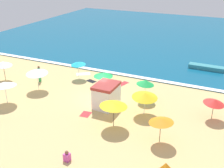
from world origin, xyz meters
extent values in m
plane|color=#D8B775|center=(0.00, 0.00, 0.00)|extent=(60.00, 60.00, 0.00)
cube|color=#0F567A|center=(0.00, 28.00, 0.05)|extent=(60.00, 44.00, 0.10)
cube|color=white|center=(0.00, 6.30, 0.10)|extent=(57.00, 0.70, 0.01)
cube|color=white|center=(1.57, -1.61, 1.02)|extent=(2.00, 2.48, 2.04)
cube|color=#A5332D|center=(1.57, -1.61, 2.17)|extent=(1.95, 2.52, 0.26)
cylinder|color=silver|center=(4.40, 1.16, 1.05)|extent=(0.05, 0.05, 2.09)
cone|color=green|center=(4.40, 1.16, 1.91)|extent=(2.24, 2.23, 0.59)
cylinder|color=#4C3823|center=(-11.77, -0.72, 1.10)|extent=(0.05, 0.05, 2.19)
cone|color=white|center=(-11.77, -0.72, 2.01)|extent=(2.04, 2.00, 0.65)
cylinder|color=#4C3823|center=(10.79, 0.25, 0.91)|extent=(0.05, 0.05, 1.81)
cone|color=red|center=(10.79, 0.25, 1.66)|extent=(2.23, 2.21, 0.55)
cylinder|color=#4C3823|center=(3.57, -4.40, 1.08)|extent=(0.05, 0.05, 2.15)
cone|color=yellow|center=(3.57, -4.40, 2.04)|extent=(3.17, 3.17, 0.44)
cylinder|color=silver|center=(-4.33, 3.22, 0.97)|extent=(0.05, 0.05, 1.94)
cone|color=#19B7C6|center=(-4.33, 3.22, 1.84)|extent=(1.98, 1.99, 0.42)
cylinder|color=silver|center=(-6.59, -1.25, 1.06)|extent=(0.05, 0.05, 2.11)
cone|color=white|center=(-6.59, -1.25, 2.00)|extent=(2.72, 2.73, 0.50)
cylinder|color=silver|center=(5.21, -1.43, 1.04)|extent=(0.05, 0.05, 2.07)
cone|color=yellow|center=(5.21, -1.43, 1.88)|extent=(3.20, 3.20, 0.67)
cylinder|color=silver|center=(-7.42, -4.95, 1.07)|extent=(0.05, 0.05, 2.14)
cone|color=white|center=(-7.42, -4.95, 2.00)|extent=(3.13, 3.13, 0.61)
cylinder|color=silver|center=(-0.26, 1.45, 0.98)|extent=(0.05, 0.05, 1.95)
cone|color=green|center=(-0.26, 1.45, 1.81)|extent=(2.16, 2.15, 0.38)
cylinder|color=#4C3823|center=(7.61, -4.90, 1.00)|extent=(0.05, 0.05, 1.99)
cone|color=orange|center=(7.61, -4.90, 1.87)|extent=(2.11, 2.09, 0.51)
cylinder|color=green|center=(-7.88, 0.59, 0.81)|extent=(0.36, 0.36, 1.61)
sphere|color=brown|center=(-7.88, 0.59, 1.73)|extent=(0.25, 0.25, 0.25)
cube|color=#D84CA5|center=(2.50, -9.66, 0.28)|extent=(0.45, 0.45, 0.57)
sphere|color=brown|center=(2.50, -9.66, 0.68)|extent=(0.26, 0.26, 0.26)
cube|color=black|center=(-2.62, 3.08, 0.01)|extent=(1.25, 0.95, 0.01)
cube|color=red|center=(0.52, -3.69, 0.01)|extent=(0.93, 1.11, 0.01)
cube|color=red|center=(0.92, 3.90, 0.01)|extent=(1.08, 1.61, 0.01)
cube|color=white|center=(-4.56, 4.62, 0.01)|extent=(1.88, 1.64, 0.01)
cube|color=teal|center=(8.73, 12.26, 0.35)|extent=(4.27, 1.18, 0.50)
camera|label=1|loc=(11.61, -22.08, 12.43)|focal=44.21mm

